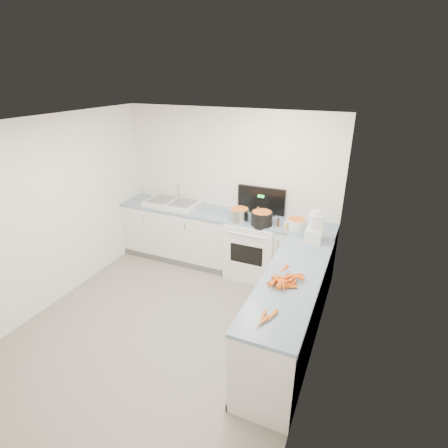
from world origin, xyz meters
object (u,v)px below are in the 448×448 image
at_px(stove, 254,247).
at_px(sink, 172,203).
at_px(black_pot, 262,219).
at_px(extract_bottle, 278,223).
at_px(mixing_bowl, 296,223).
at_px(steel_pot, 239,215).
at_px(spice_jar, 286,226).
at_px(food_processor, 315,228).

bearing_deg(stove, sink, 179.38).
relative_size(stove, black_pot, 4.44).
bearing_deg(stove, extract_bottle, -17.12).
relative_size(sink, black_pot, 2.81).
bearing_deg(stove, mixing_bowl, -5.57).
height_order(stove, steel_pot, stove).
xyz_separation_m(stove, steel_pot, (-0.19, -0.15, 0.55)).
height_order(mixing_bowl, spice_jar, mixing_bowl).
distance_m(mixing_bowl, spice_jar, 0.17).
relative_size(stove, sink, 1.58).
distance_m(stove, mixing_bowl, 0.83).
distance_m(stove, black_pot, 0.60).
bearing_deg(steel_pot, sink, 172.57).
bearing_deg(extract_bottle, food_processor, -26.17).
relative_size(black_pot, extract_bottle, 3.00).
xyz_separation_m(sink, black_pot, (1.61, -0.17, 0.05)).
relative_size(stove, food_processor, 3.21).
distance_m(extract_bottle, spice_jar, 0.15).
distance_m(black_pot, spice_jar, 0.37).
height_order(extract_bottle, spice_jar, extract_bottle).
distance_m(spice_jar, food_processor, 0.49).
relative_size(black_pot, spice_jar, 3.08).
bearing_deg(sink, mixing_bowl, -2.14).
height_order(sink, mixing_bowl, sink).
xyz_separation_m(steel_pot, extract_bottle, (0.58, 0.03, -0.03)).
bearing_deg(black_pot, steel_pot, 178.37).
relative_size(black_pot, mixing_bowl, 1.07).
xyz_separation_m(steel_pot, food_processor, (1.14, -0.24, 0.10)).
bearing_deg(food_processor, sink, 170.33).
bearing_deg(mixing_bowl, food_processor, -47.15).
height_order(sink, food_processor, food_processor).
distance_m(steel_pot, mixing_bowl, 0.84).
bearing_deg(extract_bottle, steel_pot, -177.25).
xyz_separation_m(black_pot, extract_bottle, (0.23, 0.04, -0.04)).
bearing_deg(mixing_bowl, extract_bottle, -166.75).
distance_m(mixing_bowl, extract_bottle, 0.25).
bearing_deg(extract_bottle, mixing_bowl, 13.25).
relative_size(sink, extract_bottle, 8.42).
relative_size(mixing_bowl, food_processor, 0.68).
height_order(stove, sink, stove).
bearing_deg(spice_jar, steel_pot, 176.72).
height_order(stove, black_pot, stove).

